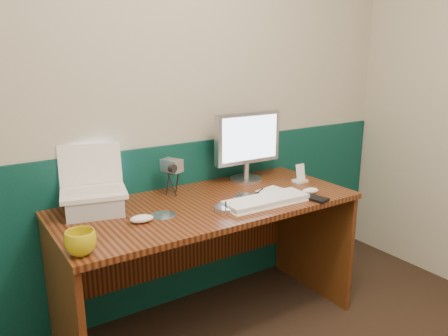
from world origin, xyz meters
TOP-DOWN VIEW (x-y plane):
  - back_wall at (0.00, 1.75)m, footprint 3.50×0.04m
  - wainscot at (0.00, 1.74)m, footprint 3.48×0.02m
  - desk at (0.11, 1.38)m, footprint 1.60×0.70m
  - laptop_riser at (-0.45, 1.55)m, footprint 0.32×0.28m
  - laptop at (-0.45, 1.55)m, footprint 0.36×0.30m
  - monitor at (0.51, 1.59)m, footprint 0.44×0.14m
  - keyboard at (0.35, 1.19)m, footprint 0.47×0.17m
  - mouse_right at (0.66, 1.19)m, footprint 0.11×0.08m
  - mouse_left at (-0.30, 1.30)m, footprint 0.12×0.09m
  - mug at (-0.63, 1.13)m, footprint 0.15×0.15m
  - camcorder at (0.01, 1.60)m, footprint 0.13×0.16m
  - cd_spindle at (0.11, 1.22)m, footprint 0.12×0.12m
  - cd_loose_a at (-0.18, 1.33)m, footprint 0.13×0.13m
  - cd_loose_b at (0.33, 1.34)m, footprint 0.13×0.13m
  - pen at (0.42, 1.36)m, footprint 0.13×0.08m
  - papers at (0.51, 1.35)m, footprint 0.17×0.13m
  - dock at (0.76, 1.38)m, footprint 0.08×0.06m
  - music_player at (0.76, 1.38)m, footprint 0.06×0.03m
  - pda at (0.61, 1.09)m, footprint 0.10×0.14m

SIDE VIEW (x-z plane):
  - desk at x=0.11m, z-range 0.00..0.75m
  - wainscot at x=0.00m, z-range 0.00..1.00m
  - cd_loose_b at x=0.33m, z-range 0.75..0.75m
  - cd_loose_a at x=-0.18m, z-range 0.75..0.75m
  - papers at x=0.51m, z-range 0.75..0.75m
  - pen at x=0.42m, z-range 0.75..0.76m
  - pda at x=0.61m, z-range 0.75..0.77m
  - dock at x=0.76m, z-range 0.75..0.77m
  - cd_spindle at x=0.11m, z-range 0.75..0.77m
  - keyboard at x=0.35m, z-range 0.75..0.78m
  - mouse_right at x=0.66m, z-range 0.75..0.78m
  - mouse_left at x=-0.30m, z-range 0.75..0.79m
  - laptop_riser at x=-0.45m, z-range 0.75..0.84m
  - mug at x=-0.63m, z-range 0.75..0.85m
  - music_player at x=0.76m, z-range 0.77..0.86m
  - camcorder at x=0.01m, z-range 0.75..0.95m
  - monitor at x=0.51m, z-range 0.75..1.19m
  - laptop at x=-0.45m, z-range 0.84..1.10m
  - back_wall at x=0.00m, z-range 0.00..2.50m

